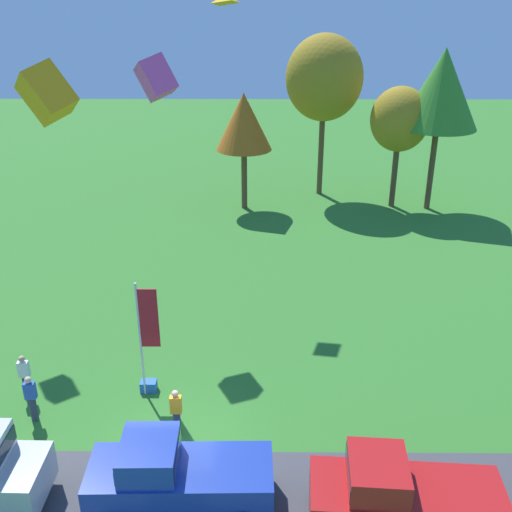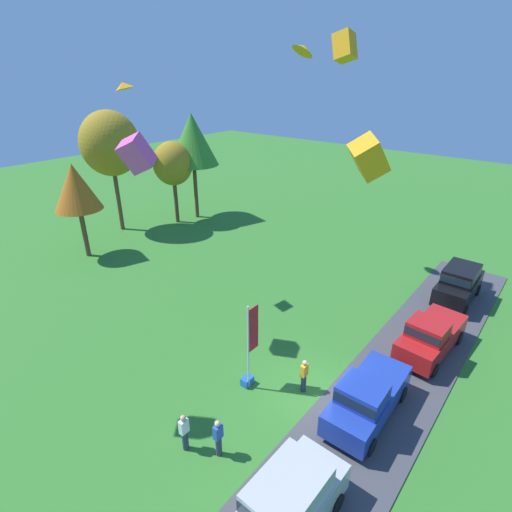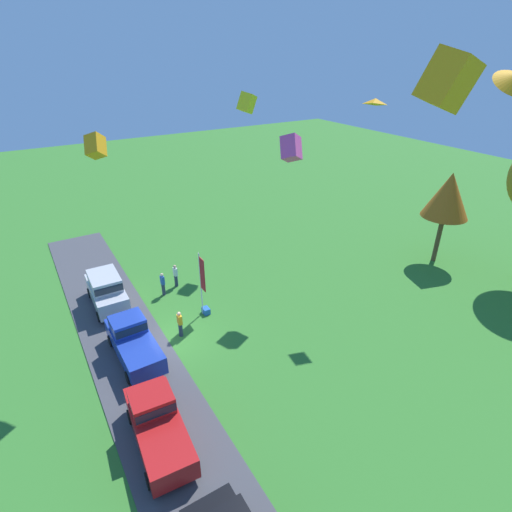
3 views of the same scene
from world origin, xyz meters
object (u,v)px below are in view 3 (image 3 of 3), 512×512
tree_lone_near (448,196)px  kite_box_near_flag (247,103)px  kite_diamond_trailing_tail (375,101)px  flag_banner (202,278)px  person_beside_suv (180,324)px  cooler_box (206,311)px  car_suv_by_flagpole (106,289)px  person_watching_sky (163,284)px  kite_box_topmost (448,80)px  kite_box_low_drifter (95,146)px  car_pickup_mid_row (133,340)px  car_pickup_far_end (157,423)px  person_on_lawn (176,275)px  kite_box_high_right (291,148)px

tree_lone_near → kite_box_near_flag: (-10.12, -11.46, 6.22)m
kite_diamond_trailing_tail → kite_box_near_flag: bearing=-162.3°
flag_banner → kite_box_near_flag: size_ratio=3.38×
person_beside_suv → cooler_box: size_ratio=3.05×
car_suv_by_flagpole → person_watching_sky: car_suv_by_flagpole is taller
person_beside_suv → tree_lone_near: bearing=85.6°
kite_diamond_trailing_tail → kite_box_topmost: (9.69, -7.60, 1.94)m
kite_box_near_flag → kite_box_low_drifter: bearing=-61.1°
car_pickup_mid_row → car_pickup_far_end: bearing=-6.4°
car_pickup_mid_row → kite_box_near_flag: size_ratio=3.88×
cooler_box → kite_diamond_trailing_tail: kite_diamond_trailing_tail is taller
car_suv_by_flagpole → person_watching_sky: size_ratio=2.71×
cooler_box → kite_box_near_flag: 15.42m
cooler_box → kite_box_near_flag: (-7.17, 7.37, 11.49)m
person_watching_sky → kite_diamond_trailing_tail: (5.91, 11.99, 11.65)m
person_on_lawn → car_suv_by_flagpole: bearing=-90.4°
person_on_lawn → tree_lone_near: bearing=69.8°
kite_diamond_trailing_tail → kite_box_high_right: bearing=-121.1°
person_watching_sky → kite_diamond_trailing_tail: size_ratio=1.65×
person_beside_suv → person_watching_sky: bearing=172.1°
tree_lone_near → cooler_box: size_ratio=12.90×
person_on_lawn → kite_box_high_right: size_ratio=1.22×
car_suv_by_flagpole → kite_box_topmost: kite_box_topmost is taller
car_pickup_far_end → flag_banner: bearing=143.1°
tree_lone_near → kite_box_topmost: (9.14, -16.02, 8.99)m
kite_box_low_drifter → kite_diamond_trailing_tail: bearing=79.5°
person_beside_suv → kite_diamond_trailing_tail: size_ratio=1.65×
car_pickup_mid_row → person_beside_suv: 2.86m
person_beside_suv → cooler_box: 2.68m
kite_box_near_flag → person_beside_suv: bearing=-48.6°
flag_banner → car_pickup_mid_row: bearing=-73.4°
person_on_lawn → cooler_box: bearing=5.5°
car_suv_by_flagpole → kite_box_topmost: 22.39m
car_suv_by_flagpole → car_pickup_far_end: bearing=-3.0°
person_beside_suv → person_watching_sky: (-4.82, 0.67, 0.00)m
car_pickup_mid_row → cooler_box: (-1.60, 5.08, -0.91)m
car_pickup_mid_row → kite_box_low_drifter: bearing=172.6°
car_pickup_far_end → tree_lone_near: size_ratio=0.71×
car_suv_by_flagpole → tree_lone_near: (7.12, 23.98, 4.17)m
kite_box_low_drifter → kite_box_topmost: kite_box_topmost is taller
car_pickup_far_end → person_beside_suv: (-6.26, 3.51, -0.23)m
car_suv_by_flagpole → kite_box_low_drifter: kite_box_low_drifter is taller
person_beside_suv → car_pickup_far_end: bearing=-29.3°
flag_banner → kite_box_topmost: kite_box_topmost is taller
car_pickup_mid_row → tree_lone_near: bearing=86.8°
car_pickup_mid_row → kite_diamond_trailing_tail: size_ratio=4.86×
flag_banner → kite_box_topmost: bearing=14.1°
flag_banner → kite_diamond_trailing_tail: (2.26, 10.60, 9.75)m
car_pickup_far_end → kite_box_topmost: bearing=62.2°
person_beside_suv → kite_diamond_trailing_tail: kite_diamond_trailing_tail is taller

